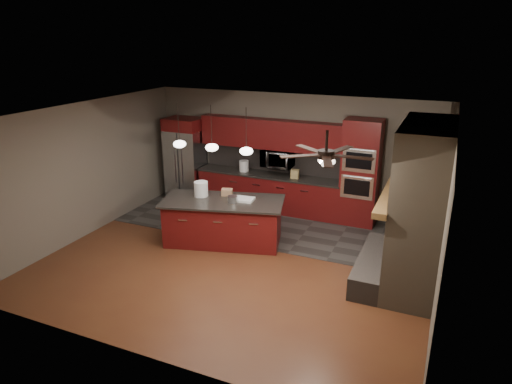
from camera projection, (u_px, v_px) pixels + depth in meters
The scene contains 22 objects.
ground at pixel (239, 260), 8.73m from camera, with size 7.00×7.00×0.00m, color #59311A.
ceiling at pixel (237, 113), 7.81m from camera, with size 7.00×6.00×0.02m, color white.
back_wall at pixel (292, 153), 10.87m from camera, with size 7.00×0.02×2.80m, color #62584E.
right_wall at pixel (445, 220), 6.96m from camera, with size 0.02×6.00×2.80m, color #62584E.
left_wall at pixel (88, 169), 9.58m from camera, with size 0.02×6.00×2.80m, color #62584E.
slate_tile_patch at pixel (273, 225), 10.29m from camera, with size 7.00×2.40×0.01m, color #373431.
fireplace_column at pixel (415, 213), 7.52m from camera, with size 1.30×2.10×2.80m.
back_cabinetry at pixel (269, 174), 11.00m from camera, with size 3.59×0.64×2.20m.
oven_tower at pixel (360, 173), 10.04m from camera, with size 0.80×0.63×2.38m.
microwave at pixel (278, 158), 10.79m from camera, with size 0.73×0.41×0.50m, color silver.
refrigerator at pixel (186, 159), 11.68m from camera, with size 0.90×0.75×2.11m.
kitchen_island at pixel (223, 221), 9.33m from camera, with size 2.65×1.72×0.92m.
white_bucket at pixel (201, 189), 9.37m from camera, with size 0.28×0.28×0.31m, color silver.
paint_can at pixel (233, 199), 9.04m from camera, with size 0.20×0.20×0.13m, color #A1A1A6.
paint_tray at pixel (243, 199), 9.17m from camera, with size 0.44×0.31×0.04m, color silver.
cardboard_box at pixel (227, 192), 9.44m from camera, with size 0.22×0.16×0.14m, color #946D4C.
counter_bucket at pixel (244, 166), 11.16m from camera, with size 0.23×0.23×0.26m, color white.
counter_box at pixel (295, 174), 10.63m from camera, with size 0.18×0.14×0.20m, color tan.
pendant_left at pixel (180, 144), 9.31m from camera, with size 0.26×0.26×0.92m.
pendant_center at pixel (212, 147), 9.03m from camera, with size 0.26×0.26×0.92m.
pendant_right at pixel (246, 151), 8.75m from camera, with size 0.26×0.26×0.92m.
ceiling_fan at pixel (326, 154), 6.56m from camera, with size 1.27×1.33×0.41m.
Camera 1 is at (3.40, -7.05, 4.10)m, focal length 32.00 mm.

